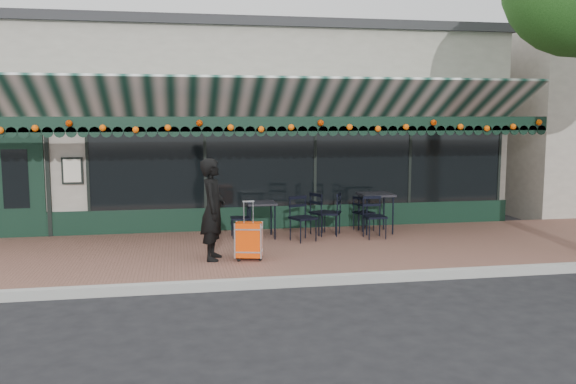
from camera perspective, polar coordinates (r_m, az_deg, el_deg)
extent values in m
plane|color=black|center=(9.56, -0.39, -8.72)|extent=(80.00, 80.00, 0.00)
cube|color=brown|center=(11.45, -2.14, -5.67)|extent=(18.00, 4.00, 0.15)
cube|color=#9E9E99|center=(9.46, -0.31, -8.42)|extent=(18.00, 0.16, 0.15)
cube|color=gray|center=(17.13, -5.08, 5.89)|extent=(12.00, 8.00, 4.50)
cube|color=black|center=(13.37, 1.70, 3.00)|extent=(9.20, 0.04, 2.00)
cube|color=black|center=(13.49, -24.08, 0.71)|extent=(1.10, 0.07, 2.20)
cube|color=silver|center=(13.21, -19.54, 1.89)|extent=(0.42, 0.04, 0.55)
cube|color=black|center=(11.69, -2.57, 6.38)|extent=(12.00, 0.03, 0.28)
cylinder|color=#FF6708|center=(11.63, -2.53, 6.28)|extent=(11.60, 0.12, 0.12)
imported|color=black|center=(10.49, -7.04, -1.63)|extent=(0.53, 0.71, 1.75)
cube|color=#EE4107|center=(10.48, -3.70, -4.47)|extent=(0.49, 0.35, 0.59)
cube|color=black|center=(10.55, -3.69, -6.21)|extent=(0.49, 0.35, 0.06)
cube|color=silver|center=(10.39, -3.72, -1.88)|extent=(0.20, 0.08, 0.37)
cube|color=black|center=(13.00, 8.23, -0.23)|extent=(0.68, 0.68, 0.05)
cylinder|color=black|center=(12.71, 7.39, -2.29)|extent=(0.03, 0.03, 0.79)
cylinder|color=black|center=(12.89, 9.79, -2.20)|extent=(0.03, 0.03, 0.79)
cylinder|color=black|center=(13.24, 6.65, -1.90)|extent=(0.03, 0.03, 0.79)
cylinder|color=black|center=(13.42, 8.96, -1.82)|extent=(0.03, 0.03, 0.79)
cube|color=black|center=(12.34, -2.55, -1.05)|extent=(0.59, 0.59, 0.04)
cylinder|color=black|center=(12.12, -3.53, -2.94)|extent=(0.03, 0.03, 0.69)
cylinder|color=black|center=(12.19, -1.23, -2.87)|extent=(0.03, 0.03, 0.69)
cylinder|color=black|center=(12.60, -3.80, -2.56)|extent=(0.03, 0.03, 0.69)
cylinder|color=black|center=(12.67, -1.59, -2.49)|extent=(0.03, 0.03, 0.69)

